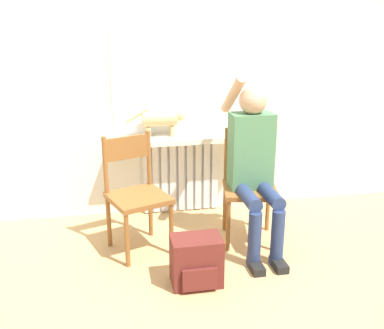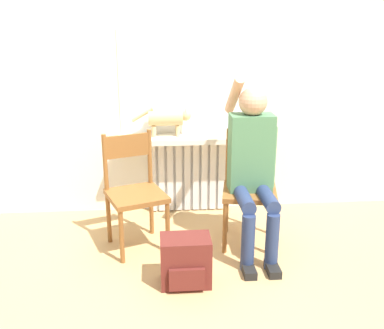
{
  "view_description": "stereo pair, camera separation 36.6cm",
  "coord_description": "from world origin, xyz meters",
  "px_view_note": "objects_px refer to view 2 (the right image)",
  "views": [
    {
      "loc": [
        -0.65,
        -2.84,
        1.79
      ],
      "look_at": [
        0.0,
        0.58,
        0.65
      ],
      "focal_mm": 42.0,
      "sensor_mm": 36.0,
      "label": 1
    },
    {
      "loc": [
        -0.29,
        -2.89,
        1.79
      ],
      "look_at": [
        0.0,
        0.58,
        0.65
      ],
      "focal_mm": 42.0,
      "sensor_mm": 36.0,
      "label": 2
    }
  ],
  "objects_px": {
    "chair_left": "(134,190)",
    "backpack": "(186,261)",
    "person": "(253,162)",
    "cat": "(168,118)",
    "chair_right": "(250,187)"
  },
  "relations": [
    {
      "from": "chair_left",
      "to": "backpack",
      "type": "relative_size",
      "value": 2.63
    },
    {
      "from": "person",
      "to": "cat",
      "type": "xyz_separation_m",
      "value": [
        -0.63,
        0.73,
        0.19
      ]
    },
    {
      "from": "chair_left",
      "to": "chair_right",
      "type": "xyz_separation_m",
      "value": [
        0.93,
        0.0,
        0.0
      ]
    },
    {
      "from": "chair_right",
      "to": "person",
      "type": "xyz_separation_m",
      "value": [
        -0.01,
        -0.11,
        0.25
      ]
    },
    {
      "from": "person",
      "to": "cat",
      "type": "distance_m",
      "value": 0.98
    },
    {
      "from": "chair_left",
      "to": "cat",
      "type": "distance_m",
      "value": 0.82
    },
    {
      "from": "cat",
      "to": "person",
      "type": "bearing_deg",
      "value": -48.88
    },
    {
      "from": "chair_right",
      "to": "backpack",
      "type": "height_order",
      "value": "chair_right"
    },
    {
      "from": "backpack",
      "to": "chair_left",
      "type": "bearing_deg",
      "value": 121.39
    },
    {
      "from": "chair_right",
      "to": "cat",
      "type": "bearing_deg",
      "value": 146.9
    },
    {
      "from": "chair_right",
      "to": "backpack",
      "type": "relative_size",
      "value": 2.63
    },
    {
      "from": "chair_left",
      "to": "cat",
      "type": "relative_size",
      "value": 1.71
    },
    {
      "from": "cat",
      "to": "backpack",
      "type": "height_order",
      "value": "cat"
    },
    {
      "from": "chair_left",
      "to": "backpack",
      "type": "xyz_separation_m",
      "value": [
        0.37,
        -0.6,
        -0.31
      ]
    },
    {
      "from": "person",
      "to": "chair_left",
      "type": "bearing_deg",
      "value": 173.55
    }
  ]
}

